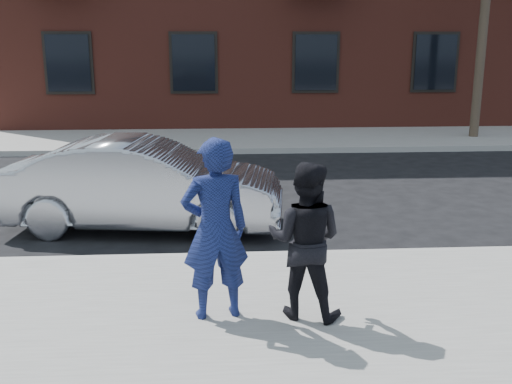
{
  "coord_description": "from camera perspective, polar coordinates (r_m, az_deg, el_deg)",
  "views": [
    {
      "loc": [
        -2.94,
        -5.97,
        2.92
      ],
      "look_at": [
        -2.55,
        0.4,
        1.29
      ],
      "focal_mm": 42.0,
      "sensor_mm": 36.0,
      "label": 1
    }
  ],
  "objects": [
    {
      "name": "ground",
      "position": [
        7.27,
        21.06,
        -10.35
      ],
      "size": [
        100.0,
        100.0,
        0.0
      ],
      "primitive_type": "plane",
      "color": "black",
      "rests_on": "ground"
    },
    {
      "name": "near_sidewalk",
      "position": [
        7.03,
        21.95,
        -10.61
      ],
      "size": [
        50.0,
        3.5,
        0.15
      ],
      "primitive_type": "cube",
      "color": "gray",
      "rests_on": "ground"
    },
    {
      "name": "near_curb",
      "position": [
        8.56,
        16.88,
        -5.69
      ],
      "size": [
        50.0,
        0.1,
        0.15
      ],
      "primitive_type": "cube",
      "color": "#999691",
      "rests_on": "ground"
    },
    {
      "name": "far_sidewalk",
      "position": [
        17.7,
        6.1,
        5.05
      ],
      "size": [
        50.0,
        3.5,
        0.15
      ],
      "primitive_type": "cube",
      "color": "gray",
      "rests_on": "ground"
    },
    {
      "name": "far_curb",
      "position": [
        15.95,
        7.16,
        4.0
      ],
      "size": [
        50.0,
        0.1,
        0.15
      ],
      "primitive_type": "cube",
      "color": "#999691",
      "rests_on": "ground"
    },
    {
      "name": "silver_sedan",
      "position": [
        9.51,
        -10.6,
        0.68
      ],
      "size": [
        4.46,
        2.01,
        1.42
      ],
      "primitive_type": "imported",
      "rotation": [
        0.0,
        0.0,
        1.45
      ],
      "color": "#999BA3",
      "rests_on": "ground"
    },
    {
      "name": "man_hoodie",
      "position": [
        5.99,
        -3.92,
        -3.56
      ],
      "size": [
        0.75,
        0.57,
        1.86
      ],
      "rotation": [
        0.0,
        0.0,
        3.34
      ],
      "color": "navy",
      "rests_on": "near_sidewalk"
    },
    {
      "name": "man_peacoat",
      "position": [
        6.05,
        4.7,
        -4.62
      ],
      "size": [
        0.94,
        0.84,
        1.62
      ],
      "rotation": [
        0.0,
        0.0,
        2.8
      ],
      "color": "black",
      "rests_on": "near_sidewalk"
    }
  ]
}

